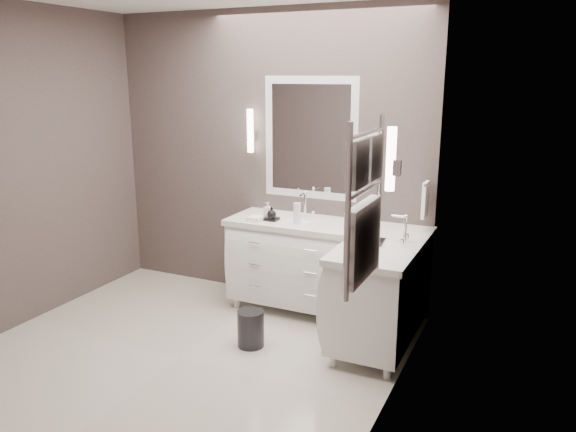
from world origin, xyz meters
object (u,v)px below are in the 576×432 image
at_px(towel_ladder, 364,214).
at_px(vanity_back, 298,259).
at_px(vanity_right, 382,286).
at_px(waste_bin, 251,328).

bearing_deg(towel_ladder, vanity_back, 124.10).
height_order(vanity_right, towel_ladder, towel_ladder).
xyz_separation_m(vanity_right, towel_ladder, (0.23, -1.30, 0.91)).
bearing_deg(vanity_right, waste_bin, -151.30).
xyz_separation_m(vanity_right, waste_bin, (-0.92, -0.50, -0.34)).
bearing_deg(waste_bin, vanity_back, 87.05).
bearing_deg(vanity_right, vanity_back, 159.62).
distance_m(vanity_back, vanity_right, 0.93).
relative_size(vanity_back, towel_ladder, 1.38).
distance_m(vanity_back, towel_ladder, 2.16).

